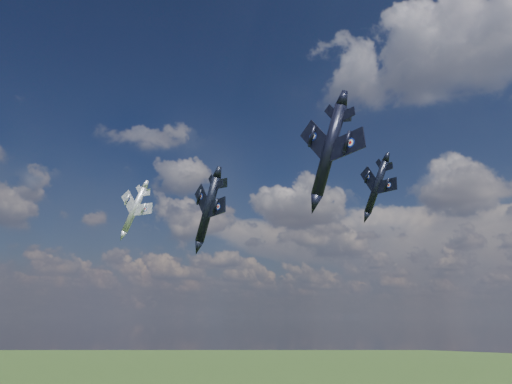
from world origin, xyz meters
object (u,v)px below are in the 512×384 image
Objects in this scene: jet_high_navy at (376,187)px; jet_left_silver at (134,209)px; jet_right_navy at (329,150)px; jet_lead_navy at (208,209)px.

jet_left_silver is at bearing -132.76° from jet_high_navy.
jet_right_navy is 31.57m from jet_high_navy.
jet_lead_navy is 1.15× the size of jet_left_silver.
jet_high_navy is at bearing 72.43° from jet_lead_navy.
jet_right_navy reaches higher than jet_left_silver.
jet_right_navy is 47.27m from jet_left_silver.
jet_high_navy is (17.71, 25.45, 6.34)m from jet_lead_navy.
jet_lead_navy is at bearing -18.35° from jet_left_silver.
jet_right_navy is 1.24× the size of jet_left_silver.
jet_left_silver is (-39.97, -21.14, -2.84)m from jet_high_navy.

